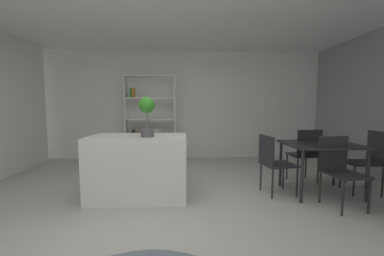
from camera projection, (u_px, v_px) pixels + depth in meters
ground_plane at (166, 210)px, 2.99m from camera, size 10.32×10.32×0.00m
back_partition at (175, 105)px, 5.98m from camera, size 7.49×0.06×2.71m
kitchen_island at (139, 167)px, 3.39m from camera, size 1.37×0.74×0.91m
potted_plant_on_island at (147, 111)px, 3.21m from camera, size 0.22×0.22×0.55m
open_bookshelf at (148, 125)px, 5.63m from camera, size 1.18×0.31×2.05m
dining_table at (321, 149)px, 3.53m from camera, size 1.04×0.83×0.77m
dining_chair_island_side at (273, 160)px, 3.50m from camera, size 0.51×0.48×0.89m
dining_chair_far at (306, 151)px, 3.98m from camera, size 0.46×0.44×0.94m
dining_chair_window_side at (369, 157)px, 3.55m from camera, size 0.50×0.48×0.95m
dining_chair_near at (339, 166)px, 3.11m from camera, size 0.47×0.50×0.92m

